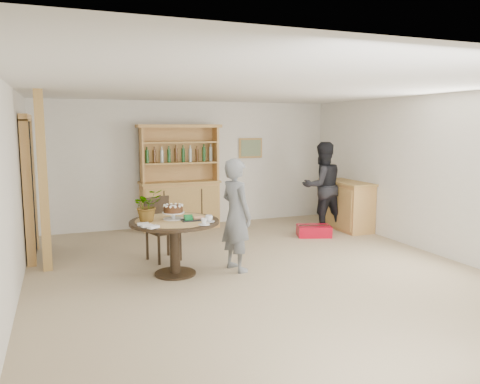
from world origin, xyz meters
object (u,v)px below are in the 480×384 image
hutch (180,194)px  teen_boy (236,215)px  dining_table (175,231)px  sideboard (346,205)px  red_suitcase (314,231)px  adult_person (322,186)px  dining_chair (161,224)px

hutch → teen_boy: 2.97m
dining_table → teen_boy: teen_boy is taller
sideboard → red_suitcase: size_ratio=1.81×
sideboard → red_suitcase: bearing=-159.6°
teen_boy → red_suitcase: (2.05, 1.39, -0.68)m
sideboard → dining_table: 4.15m
dining_table → red_suitcase: 3.21m
dining_table → teen_boy: (0.85, -0.10, 0.18)m
sideboard → adult_person: size_ratio=0.74×
teen_boy → adult_person: (2.47, 1.84, 0.07)m
adult_person → sideboard: bearing=166.3°
dining_chair → adult_person: size_ratio=0.55×
dining_table → adult_person: 3.76m
dining_chair → dining_table: bearing=-106.2°
dining_table → red_suitcase: (2.90, 1.29, -0.50)m
hutch → teen_boy: hutch is taller
adult_person → red_suitcase: (-0.43, -0.45, -0.75)m
hutch → adult_person: (2.55, -1.13, 0.17)m
sideboard → teen_boy: size_ratio=0.80×
sideboard → adult_person: (-0.49, 0.11, 0.38)m
hutch → adult_person: size_ratio=1.19×
sideboard → dining_table: (-3.81, -1.63, 0.13)m
hutch → sideboard: hutch is taller
sideboard → dining_table: sideboard is taller
dining_chair → teen_boy: 1.30m
hutch → dining_table: (-0.77, -2.87, -0.08)m
hutch → teen_boy: size_ratio=1.30×
dining_chair → red_suitcase: (2.92, 0.46, -0.43)m
hutch → dining_chair: (-0.80, -2.04, -0.15)m
sideboard → adult_person: adult_person is taller
teen_boy → dining_table: bearing=68.2°
red_suitcase → hutch: bearing=162.1°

